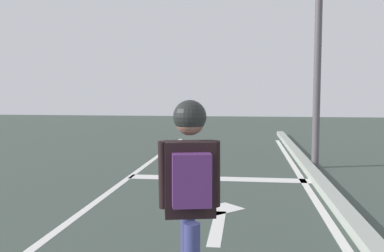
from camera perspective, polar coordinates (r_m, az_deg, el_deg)
lane_line_center at (r=5.71m, az=-17.31°, el=-12.99°), size 0.12×20.00×0.01m
lane_line_curbside at (r=5.34m, az=19.43°, el=-14.28°), size 0.12×20.00×0.01m
stop_bar at (r=8.39m, az=3.57°, el=-7.09°), size 3.55×0.40×0.01m
lane_arrow_stem at (r=5.51m, az=3.43°, el=-13.43°), size 0.16×1.40×0.01m
lane_arrow_head at (r=6.32m, az=3.95°, el=-11.04°), size 0.71×0.71×0.01m
curb_strip at (r=5.38m, az=22.13°, el=-13.48°), size 0.24×24.00×0.14m
skater at (r=2.99m, az=-0.26°, el=-7.85°), size 0.43×0.60×1.58m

